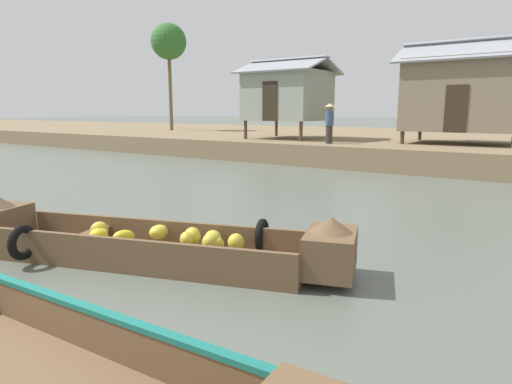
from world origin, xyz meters
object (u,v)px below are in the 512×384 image
palm_tree_near (169,43)px  vendor_person (329,121)px  stilt_house_left (288,95)px  stilt_house_mid_left (465,94)px  banana_boat (148,243)px

palm_tree_near → vendor_person: (14.89, -5.71, -5.06)m
palm_tree_near → vendor_person: size_ratio=4.39×
stilt_house_left → vendor_person: size_ratio=2.52×
stilt_house_mid_left → banana_boat: bearing=-95.7°
banana_boat → palm_tree_near: size_ratio=0.84×
banana_boat → vendor_person: 13.14m
banana_boat → vendor_person: (-3.02, 12.70, 1.52)m
stilt_house_left → vendor_person: (3.23, -2.09, -1.21)m
stilt_house_left → palm_tree_near: 12.81m
banana_boat → stilt_house_left: stilt_house_left is taller
palm_tree_near → banana_boat: bearing=-45.8°
banana_boat → vendor_person: vendor_person is taller
palm_tree_near → vendor_person: bearing=-21.0°
stilt_house_left → palm_tree_near: bearing=162.7°
banana_boat → stilt_house_left: (-6.25, 14.78, 2.72)m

